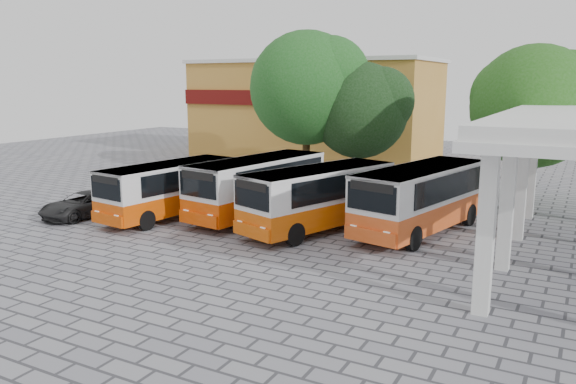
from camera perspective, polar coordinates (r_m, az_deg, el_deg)
The scene contains 10 objects.
ground at distance 21.93m, azimuth -0.64°, elevation -6.06°, with size 90.00×90.00×0.00m, color slate.
shophouse_block at distance 49.15m, azimuth 2.79°, elevation 8.44°, with size 20.40×10.40×8.30m.
bus_far_left at distance 27.65m, azimuth -11.91°, elevation 0.56°, with size 3.18×7.54×2.63m.
bus_centre_left at distance 27.10m, azimuth -3.10°, elevation 0.88°, with size 3.59×8.25×2.87m.
bus_centre_right at distance 24.70m, azimuth 3.18°, elevation -0.26°, with size 4.67×8.22×2.78m.
bus_far_right at distance 24.90m, azimuth 13.42°, elevation -0.30°, with size 4.16×8.44×2.89m.
tree_left at distance 37.15m, azimuth 2.06°, elevation 10.88°, with size 7.77×7.40×9.77m.
tree_middle at distance 36.59m, azimuth 7.45°, elevation 8.54°, with size 6.47×6.17×7.76m.
tree_right at distance 32.11m, azimuth 23.86°, elevation 8.33°, with size 6.73×6.41×8.42m.
parked_car at distance 29.12m, azimuth -20.06°, elevation -1.20°, with size 1.99×4.31×1.20m, color black.
Camera 1 is at (10.13, -18.33, 6.50)m, focal length 35.00 mm.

